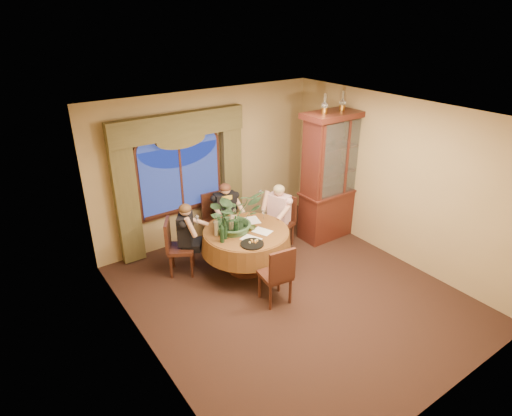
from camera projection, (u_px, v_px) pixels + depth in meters
floor at (291, 294)px, 6.68m from camera, size 5.00×5.00×0.00m
wall_back at (208, 166)px, 7.94m from camera, size 4.50×0.00×4.50m
wall_right at (396, 181)px, 7.26m from camera, size 0.00×5.00×5.00m
ceiling at (299, 116)px, 5.49m from camera, size 5.00×5.00×0.00m
window at (181, 179)px, 7.62m from camera, size 1.62×0.10×1.32m
arched_transom at (178, 136)px, 7.29m from camera, size 1.60×0.06×0.44m
drapery_left at (126, 199)px, 7.09m from camera, size 0.38×0.14×2.32m
drapery_right at (232, 174)px, 8.17m from camera, size 0.38×0.14×2.32m
swag_valance at (179, 126)px, 7.14m from camera, size 2.45×0.16×0.42m
dining_table at (246, 250)px, 7.18m from camera, size 1.73×1.73×0.75m
china_cabinet at (336, 175)px, 8.02m from camera, size 1.50×0.59×2.43m
oil_lamp_left at (325, 104)px, 7.22m from camera, size 0.11×0.11×0.34m
oil_lamp_center at (343, 101)px, 7.44m from camera, size 0.11×0.11×0.34m
oil_lamp_right at (359, 98)px, 7.66m from camera, size 0.11×0.11×0.34m
chair_right at (280, 223)px, 7.86m from camera, size 0.53×0.53×0.96m
chair_back_right at (217, 220)px, 7.95m from camera, size 0.44×0.44×0.96m
chair_back at (181, 247)px, 7.05m from camera, size 0.57×0.57×0.96m
chair_front_left at (275, 273)px, 6.35m from camera, size 0.47×0.47×0.96m
person_pink at (279, 216)px, 7.80m from camera, size 0.53×0.55×1.24m
person_back at (186, 238)px, 7.08m from camera, size 0.58×0.59×1.22m
person_scarf at (226, 214)px, 7.87m from camera, size 0.51×0.48×1.23m
stoneware_vase at (234, 222)px, 7.02m from camera, size 0.13×0.13×0.25m
centerpiece_plant at (234, 196)px, 6.81m from camera, size 0.92×1.02×0.80m
olive_bowl at (252, 228)px, 7.05m from camera, size 0.15×0.15×0.05m
cheese_platter at (252, 244)px, 6.59m from camera, size 0.36×0.36×0.02m
wine_bottle_0 at (225, 229)px, 6.70m from camera, size 0.07×0.07×0.33m
wine_bottle_1 at (224, 222)px, 6.94m from camera, size 0.07×0.07×0.33m
wine_bottle_2 at (236, 225)px, 6.82m from camera, size 0.07×0.07×0.33m
wine_bottle_3 at (231, 223)px, 6.88m from camera, size 0.07×0.07×0.33m
wine_bottle_4 at (216, 226)px, 6.79m from camera, size 0.07×0.07×0.33m
wine_bottle_5 at (222, 233)px, 6.59m from camera, size 0.07×0.07×0.33m
tasting_paper_0 at (262, 231)px, 6.98m from camera, size 0.31×0.36×0.00m
tasting_paper_1 at (253, 220)px, 7.34m from camera, size 0.28×0.35×0.00m
tasting_paper_2 at (251, 239)px, 6.75m from camera, size 0.31×0.36×0.00m
wine_glass_person_pink at (264, 215)px, 7.35m from camera, size 0.07×0.07×0.18m
wine_glass_person_back at (215, 225)px, 6.98m from camera, size 0.07×0.07×0.18m
wine_glass_person_scarf at (235, 213)px, 7.40m from camera, size 0.07×0.07×0.18m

